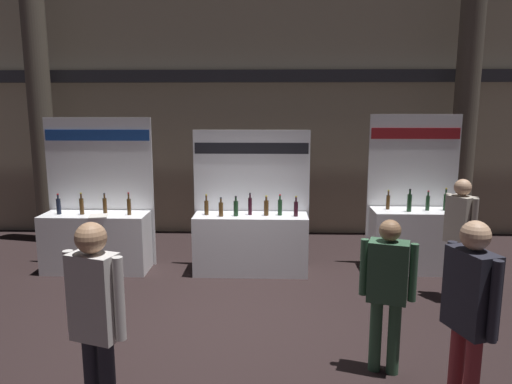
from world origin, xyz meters
The scene contains 9 objects.
ground_plane centered at (0.00, 0.00, 0.00)m, with size 28.85×28.85×0.00m, color black.
hall_colonnade centered at (0.00, 4.37, 2.94)m, with size 14.43×1.18×5.94m.
exhibitor_booth_0 centered at (-2.45, 1.87, 0.60)m, with size 1.78×0.72×2.50m.
exhibitor_booth_1 centered at (0.09, 1.87, 0.58)m, with size 1.92×0.66×2.30m.
exhibitor_booth_2 centered at (2.78, 2.03, 0.63)m, with size 1.48×0.66×2.55m.
visitor_1 centered at (2.03, -1.90, 1.08)m, with size 0.34×0.57×1.79m.
visitor_3 centered at (3.01, 0.82, 1.02)m, with size 0.39×0.44×1.71m.
visitor_5 centered at (-0.95, -2.16, 1.08)m, with size 0.52×0.31×1.82m.
visitor_6 centered at (1.57, -1.08, 0.95)m, with size 0.53×0.35×1.60m.
Camera 1 is at (0.41, -5.58, 2.68)m, focal length 33.29 mm.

